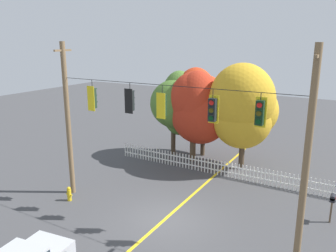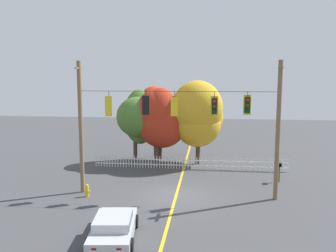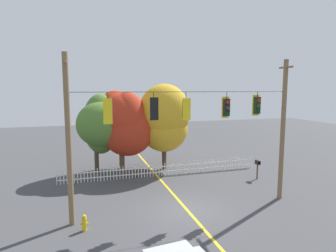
% 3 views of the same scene
% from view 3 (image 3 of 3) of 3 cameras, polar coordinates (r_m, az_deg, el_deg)
% --- Properties ---
extents(ground, '(80.00, 80.00, 0.00)m').
position_cam_3_polar(ground, '(16.44, 3.74, -16.16)').
color(ground, '#424244').
extents(lane_centerline_stripe, '(0.16, 36.00, 0.01)m').
position_cam_3_polar(lane_centerline_stripe, '(16.43, 3.74, -16.15)').
color(lane_centerline_stripe, gold).
rests_on(lane_centerline_stripe, ground).
extents(signal_support_span, '(12.16, 1.10, 8.22)m').
position_cam_3_polar(signal_support_span, '(15.25, 3.88, -1.58)').
color(signal_support_span, brown).
rests_on(signal_support_span, ground).
extents(traffic_signal_southbound_primary, '(0.43, 0.38, 1.53)m').
position_cam_3_polar(traffic_signal_southbound_primary, '(14.19, -11.84, 2.90)').
color(traffic_signal_southbound_primary, black).
extents(traffic_signal_eastbound_side, '(0.43, 0.38, 1.41)m').
position_cam_3_polar(traffic_signal_eastbound_side, '(14.55, -2.85, 3.45)').
color(traffic_signal_eastbound_side, black).
extents(traffic_signal_northbound_primary, '(0.43, 0.38, 1.46)m').
position_cam_3_polar(traffic_signal_northbound_primary, '(15.06, 3.54, 3.37)').
color(traffic_signal_northbound_primary, black).
extents(traffic_signal_northbound_secondary, '(0.43, 0.38, 1.43)m').
position_cam_3_polar(traffic_signal_northbound_secondary, '(16.04, 11.45, 3.63)').
color(traffic_signal_northbound_secondary, black).
extents(traffic_signal_westbound_side, '(0.43, 0.38, 1.35)m').
position_cam_3_polar(traffic_signal_westbound_side, '(17.01, 17.14, 3.93)').
color(traffic_signal_westbound_side, black).
extents(white_picket_fence, '(15.22, 0.06, 0.97)m').
position_cam_3_polar(white_picket_fence, '(22.15, -0.93, -8.53)').
color(white_picket_fence, white).
rests_on(white_picket_fence, ground).
extents(autumn_maple_near_fence, '(3.83, 3.46, 6.18)m').
position_cam_3_polar(autumn_maple_near_fence, '(22.73, -12.98, 0.35)').
color(autumn_maple_near_fence, '#473828').
rests_on(autumn_maple_near_fence, ground).
extents(autumn_maple_mid, '(4.19, 3.36, 6.35)m').
position_cam_3_polar(autumn_maple_mid, '(22.39, -8.25, 0.49)').
color(autumn_maple_mid, brown).
rests_on(autumn_maple_mid, ground).
extents(autumn_oak_far_east, '(3.97, 3.21, 6.44)m').
position_cam_3_polar(autumn_oak_far_east, '(23.58, -9.49, 0.62)').
color(autumn_oak_far_east, '#473828').
rests_on(autumn_oak_far_east, ground).
extents(autumn_maple_far_west, '(4.20, 4.38, 6.94)m').
position_cam_3_polar(autumn_maple_far_west, '(23.22, -0.83, 1.21)').
color(autumn_maple_far_west, '#473828').
rests_on(autumn_maple_far_west, ground).
extents(fire_hydrant, '(0.38, 0.22, 0.78)m').
position_cam_3_polar(fire_hydrant, '(14.64, -16.18, -17.87)').
color(fire_hydrant, gold).
rests_on(fire_hydrant, ground).
extents(roadside_mailbox, '(0.25, 0.44, 1.41)m').
position_cam_3_polar(roadside_mailbox, '(22.15, 17.25, -7.10)').
color(roadside_mailbox, brown).
rests_on(roadside_mailbox, ground).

